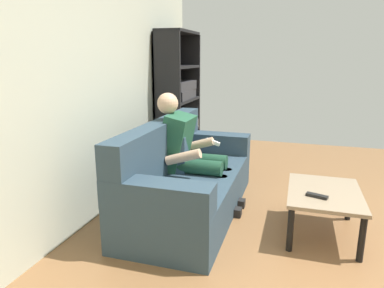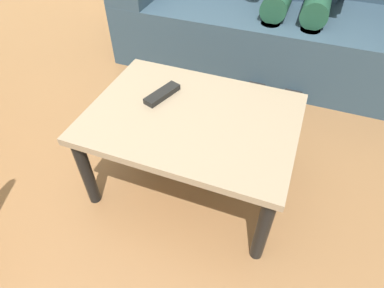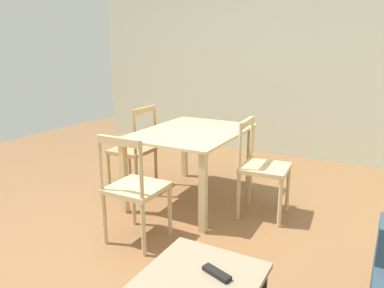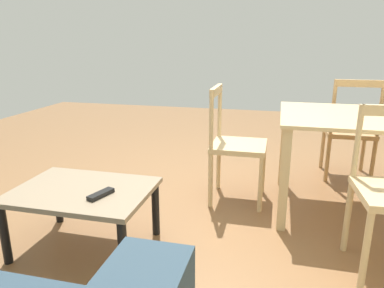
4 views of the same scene
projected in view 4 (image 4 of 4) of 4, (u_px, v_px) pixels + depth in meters
The scene contains 6 objects.
ground_plane at pixel (227, 205), 2.83m from camera, with size 8.24×8.24×0.00m, color brown.
coffee_table at pixel (83, 197), 2.16m from camera, with size 0.81×0.59×0.39m.
tv_remote at pixel (101, 194), 2.04m from camera, with size 0.05×0.17×0.02m, color black.
dining_table at pixel (371, 130), 2.55m from camera, with size 1.26×0.94×0.74m.
dining_chair_facing_couch at pixel (235, 145), 2.82m from camera, with size 0.42×0.42×0.91m.
dining_chair_by_doorway at pixel (350, 131), 3.29m from camera, with size 0.43×0.43×0.93m.
Camera 4 is at (-0.35, 2.57, 1.24)m, focal length 33.52 mm.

